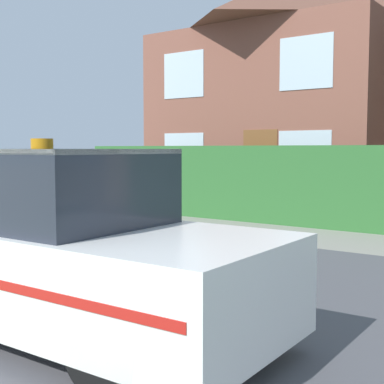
{
  "coord_description": "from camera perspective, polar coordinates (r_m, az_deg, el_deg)",
  "views": [
    {
      "loc": [
        4.74,
        -0.38,
        1.61
      ],
      "look_at": [
        0.71,
        5.12,
        1.05
      ],
      "focal_mm": 50.0,
      "sensor_mm": 36.0,
      "label": 1
    }
  ],
  "objects": [
    {
      "name": "road_strip",
      "position": [
        6.88,
        -8.73,
        -8.84
      ],
      "size": [
        28.0,
        6.52,
        0.01
      ],
      "primitive_type": "cube",
      "color": "#4C4C51",
      "rests_on": "ground"
    },
    {
      "name": "garden_hedge",
      "position": [
        11.06,
        16.45,
        0.47
      ],
      "size": [
        13.75,
        0.67,
        1.67
      ],
      "primitive_type": "cube",
      "color": "#2D662D",
      "rests_on": "ground"
    },
    {
      "name": "police_car",
      "position": [
        4.89,
        -14.84,
        -5.55
      ],
      "size": [
        4.27,
        1.7,
        1.68
      ],
      "rotation": [
        0.0,
        0.0,
        0.02
      ],
      "color": "black",
      "rests_on": "road_strip"
    },
    {
      "name": "house_left",
      "position": [
        16.81,
        9.81,
        10.89
      ],
      "size": [
        7.16,
        5.46,
        6.77
      ],
      "color": "brown",
      "rests_on": "ground"
    }
  ]
}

